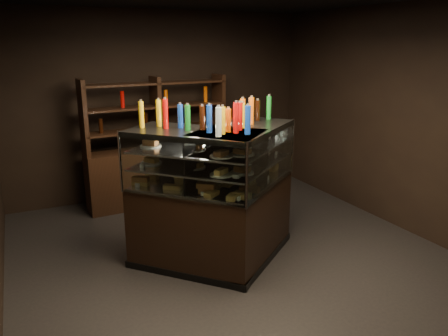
{
  "coord_description": "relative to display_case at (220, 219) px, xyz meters",
  "views": [
    {
      "loc": [
        -2.15,
        -4.44,
        2.47
      ],
      "look_at": [
        -0.25,
        -0.43,
        1.21
      ],
      "focal_mm": 35.0,
      "sensor_mm": 36.0,
      "label": 1
    }
  ],
  "objects": [
    {
      "name": "display_case",
      "position": [
        0.0,
        0.0,
        0.0
      ],
      "size": [
        2.14,
        1.57,
        1.59
      ],
      "rotation": [
        0.0,
        0.0,
        -0.08
      ],
      "color": "black",
      "rests_on": "ground"
    },
    {
      "name": "back_shelving",
      "position": [
        -0.03,
        2.24,
        0.08
      ],
      "size": [
        2.27,
        0.55,
        2.0
      ],
      "rotation": [
        0.0,
        0.0,
        0.06
      ],
      "color": "black",
      "rests_on": "ground"
    },
    {
      "name": "room_shell",
      "position": [
        0.19,
        0.19,
        1.41
      ],
      "size": [
        5.02,
        5.02,
        3.01
      ],
      "color": "black",
      "rests_on": "ground"
    },
    {
      "name": "bottles_top",
      "position": [
        0.0,
        0.0,
        1.2
      ],
      "size": [
        1.51,
        0.93,
        0.3
      ],
      "color": "black",
      "rests_on": "display_case"
    },
    {
      "name": "ground",
      "position": [
        0.19,
        0.19,
        -0.53
      ],
      "size": [
        5.0,
        5.0,
        0.0
      ],
      "primitive_type": "plane",
      "color": "black",
      "rests_on": "ground"
    },
    {
      "name": "potted_conifer",
      "position": [
        1.26,
        1.29,
        -0.08
      ],
      "size": [
        0.37,
        0.37,
        0.79
      ],
      "rotation": [
        0.0,
        0.0,
        -0.22
      ],
      "color": "black",
      "rests_on": "ground"
    },
    {
      "name": "food_display",
      "position": [
        -0.0,
        -0.01,
        0.68
      ],
      "size": [
        1.69,
        1.07,
        0.48
      ],
      "color": "#B46B40",
      "rests_on": "display_case"
    }
  ]
}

